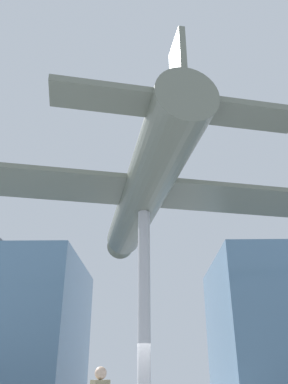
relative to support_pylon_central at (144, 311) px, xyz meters
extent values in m
cube|color=slate|center=(-9.09, 12.54, 0.69)|extent=(9.29, 10.16, 8.38)
cube|color=#51565B|center=(-9.09, 12.54, 5.18)|extent=(0.36, 9.65, 0.60)
cube|color=#51565B|center=(9.09, 12.54, 5.18)|extent=(0.36, 9.65, 0.60)
cylinder|color=#B7B7BC|center=(0.00, 0.00, 0.00)|extent=(0.43, 0.43, 7.00)
cylinder|color=slate|center=(0.00, 0.00, 4.33)|extent=(3.96, 11.50, 1.66)
cube|color=slate|center=(0.00, 0.00, 4.33)|extent=(20.81, 6.58, 0.18)
cube|color=slate|center=(1.03, -4.91, 4.45)|extent=(6.71, 2.34, 0.18)
cube|color=slate|center=(1.03, -4.91, 5.64)|extent=(0.40, 1.11, 2.29)
cone|color=slate|center=(-1.30, 6.23, 4.33)|extent=(1.65, 1.57, 1.41)
sphere|color=black|center=(-1.47, 7.04, 4.33)|extent=(0.44, 0.44, 0.44)
sphere|color=beige|center=(-0.92, -3.42, -1.82)|extent=(0.27, 0.27, 0.27)
camera|label=1|loc=(0.24, -12.78, -1.74)|focal=35.00mm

